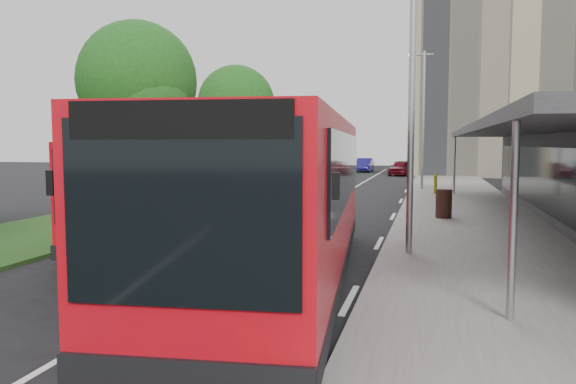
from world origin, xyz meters
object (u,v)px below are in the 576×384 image
(tree_mid, at_px, (138,89))
(bus_second, at_px, (203,189))
(car_near, at_px, (401,168))
(lamp_post_near, at_px, (409,65))
(bus_main, at_px, (278,200))
(car_far, at_px, (364,165))
(tree_far, at_px, (236,109))
(litter_bin, at_px, (444,204))
(bollard, at_px, (435,184))
(lamp_post_far, at_px, (422,111))

(tree_mid, distance_m, bus_second, 8.15)
(car_near, bearing_deg, lamp_post_near, -77.66)
(lamp_post_near, bearing_deg, bus_main, -128.34)
(tree_mid, xyz_separation_m, car_far, (5.34, 34.65, -4.35))
(tree_far, xyz_separation_m, bus_main, (8.71, -22.11, -3.23))
(litter_bin, relative_size, car_near, 0.26)
(lamp_post_near, xyz_separation_m, car_far, (-5.79, 41.70, -4.04))
(bus_main, relative_size, car_near, 2.96)
(litter_bin, distance_m, bollard, 9.81)
(bus_main, height_order, litter_bin, bus_main)
(tree_mid, xyz_separation_m, lamp_post_far, (11.13, 12.95, -0.31))
(tree_mid, relative_size, bollard, 7.36)
(tree_mid, height_order, tree_far, tree_mid)
(bus_main, xyz_separation_m, bus_second, (-3.66, 4.80, -0.22))
(lamp_post_far, relative_size, bus_second, 0.78)
(car_near, bearing_deg, tree_mid, -98.19)
(lamp_post_near, bearing_deg, litter_bin, 81.35)
(lamp_post_near, relative_size, bus_second, 0.78)
(lamp_post_near, bearing_deg, car_far, 97.90)
(bus_main, bearing_deg, tree_far, 105.90)
(tree_far, relative_size, litter_bin, 7.39)
(litter_bin, bearing_deg, lamp_post_near, -98.65)
(lamp_post_far, height_order, bollard, lamp_post_far)
(litter_bin, height_order, car_near, car_near)
(bollard, distance_m, car_near, 19.74)
(tree_mid, height_order, bus_main, tree_mid)
(car_far, bearing_deg, bollard, -73.82)
(lamp_post_near, relative_size, car_near, 2.00)
(bus_main, distance_m, litter_bin, 10.61)
(bollard, bearing_deg, litter_bin, -88.73)
(tree_far, relative_size, bus_second, 0.74)
(tree_far, bearing_deg, bus_main, -68.51)
(bus_second, distance_m, car_near, 34.77)
(lamp_post_far, distance_m, bollard, 5.27)
(bus_second, xyz_separation_m, car_far, (0.29, 39.96, -0.79))
(tree_far, bearing_deg, car_near, 61.94)
(litter_bin, distance_m, car_near, 29.50)
(bus_second, relative_size, bollard, 9.73)
(car_near, distance_m, car_far, 6.65)
(bus_second, height_order, bollard, bus_second)
(tree_mid, distance_m, tree_far, 12.00)
(tree_mid, xyz_separation_m, litter_bin, (12.18, -0.14, -4.37))
(bus_second, relative_size, litter_bin, 9.99)
(tree_far, xyz_separation_m, lamp_post_far, (11.13, 0.95, -0.20))
(tree_far, bearing_deg, litter_bin, -44.92)
(tree_mid, bearing_deg, litter_bin, -0.68)
(car_near, bearing_deg, bollard, -72.63)
(lamp_post_near, height_order, bus_main, lamp_post_near)
(tree_mid, relative_size, car_far, 1.90)
(tree_far, distance_m, car_near, 19.95)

